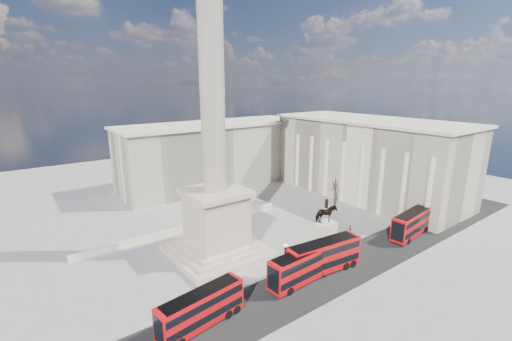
{
  "coord_description": "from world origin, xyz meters",
  "views": [
    {
      "loc": [
        -24.72,
        -39.32,
        26.74
      ],
      "look_at": [
        5.88,
        2.37,
        13.51
      ],
      "focal_mm": 24.0,
      "sensor_mm": 36.0,
      "label": 1
    }
  ],
  "objects_px": {
    "red_bus_b": "(304,265)",
    "pedestrian_standing": "(348,236)",
    "pedestrian_crossing": "(286,268)",
    "pedestrian_walking": "(350,229)",
    "equestrian_statue": "(325,232)",
    "red_bus_a": "(202,308)",
    "red_bus_d": "(412,223)",
    "victorian_lamp": "(285,261)",
    "red_bus_c": "(324,256)",
    "nelsons_column": "(215,176)"
  },
  "relations": [
    {
      "from": "pedestrian_walking",
      "to": "pedestrian_crossing",
      "type": "bearing_deg",
      "value": 167.1
    },
    {
      "from": "red_bus_c",
      "to": "pedestrian_crossing",
      "type": "relative_size",
      "value": 6.49
    },
    {
      "from": "equestrian_statue",
      "to": "red_bus_b",
      "type": "bearing_deg",
      "value": -152.87
    },
    {
      "from": "red_bus_c",
      "to": "victorian_lamp",
      "type": "height_order",
      "value": "victorian_lamp"
    },
    {
      "from": "pedestrian_crossing",
      "to": "pedestrian_standing",
      "type": "bearing_deg",
      "value": -113.34
    },
    {
      "from": "pedestrian_walking",
      "to": "pedestrian_standing",
      "type": "height_order",
      "value": "pedestrian_standing"
    },
    {
      "from": "pedestrian_standing",
      "to": "pedestrian_crossing",
      "type": "bearing_deg",
      "value": -23.35
    },
    {
      "from": "equestrian_statue",
      "to": "pedestrian_walking",
      "type": "height_order",
      "value": "equestrian_statue"
    },
    {
      "from": "red_bus_c",
      "to": "equestrian_statue",
      "type": "distance_m",
      "value": 7.28
    },
    {
      "from": "red_bus_a",
      "to": "pedestrian_walking",
      "type": "bearing_deg",
      "value": 2.58
    },
    {
      "from": "equestrian_statue",
      "to": "pedestrian_walking",
      "type": "distance_m",
      "value": 8.81
    },
    {
      "from": "red_bus_a",
      "to": "equestrian_statue",
      "type": "distance_m",
      "value": 25.41
    },
    {
      "from": "red_bus_a",
      "to": "pedestrian_walking",
      "type": "xyz_separation_m",
      "value": [
        33.36,
        6.01,
        -1.44
      ]
    },
    {
      "from": "equestrian_statue",
      "to": "pedestrian_crossing",
      "type": "xyz_separation_m",
      "value": [
        -10.17,
        -1.94,
        -2.18
      ]
    },
    {
      "from": "red_bus_a",
      "to": "red_bus_d",
      "type": "height_order",
      "value": "red_bus_d"
    },
    {
      "from": "red_bus_a",
      "to": "nelsons_column",
      "type": "bearing_deg",
      "value": 46.79
    },
    {
      "from": "red_bus_a",
      "to": "red_bus_b",
      "type": "xyz_separation_m",
      "value": [
        15.56,
        -0.23,
        0.15
      ]
    },
    {
      "from": "red_bus_b",
      "to": "pedestrian_walking",
      "type": "bearing_deg",
      "value": 16.58
    },
    {
      "from": "nelsons_column",
      "to": "red_bus_b",
      "type": "bearing_deg",
      "value": -68.14
    },
    {
      "from": "red_bus_c",
      "to": "red_bus_a",
      "type": "bearing_deg",
      "value": -174.51
    },
    {
      "from": "red_bus_d",
      "to": "victorian_lamp",
      "type": "bearing_deg",
      "value": 170.19
    },
    {
      "from": "red_bus_a",
      "to": "red_bus_c",
      "type": "height_order",
      "value": "red_bus_c"
    },
    {
      "from": "equestrian_statue",
      "to": "pedestrian_crossing",
      "type": "relative_size",
      "value": 4.75
    },
    {
      "from": "red_bus_b",
      "to": "red_bus_d",
      "type": "xyz_separation_m",
      "value": [
        25.99,
        -0.86,
        0.02
      ]
    },
    {
      "from": "pedestrian_standing",
      "to": "pedestrian_walking",
      "type": "bearing_deg",
      "value": -177.96
    },
    {
      "from": "equestrian_statue",
      "to": "pedestrian_standing",
      "type": "relative_size",
      "value": 5.0
    },
    {
      "from": "red_bus_a",
      "to": "red_bus_b",
      "type": "distance_m",
      "value": 15.56
    },
    {
      "from": "red_bus_b",
      "to": "pedestrian_walking",
      "type": "distance_m",
      "value": 18.92
    },
    {
      "from": "equestrian_statue",
      "to": "pedestrian_standing",
      "type": "bearing_deg",
      "value": -3.34
    },
    {
      "from": "equestrian_statue",
      "to": "pedestrian_crossing",
      "type": "distance_m",
      "value": 10.58
    },
    {
      "from": "red_bus_b",
      "to": "pedestrian_standing",
      "type": "height_order",
      "value": "red_bus_b"
    },
    {
      "from": "red_bus_a",
      "to": "pedestrian_standing",
      "type": "height_order",
      "value": "red_bus_a"
    },
    {
      "from": "equestrian_statue",
      "to": "nelsons_column",
      "type": "bearing_deg",
      "value": 148.41
    },
    {
      "from": "victorian_lamp",
      "to": "pedestrian_walking",
      "type": "distance_m",
      "value": 21.42
    },
    {
      "from": "red_bus_c",
      "to": "pedestrian_standing",
      "type": "distance_m",
      "value": 11.95
    },
    {
      "from": "pedestrian_standing",
      "to": "pedestrian_crossing",
      "type": "relative_size",
      "value": 0.95
    },
    {
      "from": "red_bus_b",
      "to": "victorian_lamp",
      "type": "bearing_deg",
      "value": 160.3
    },
    {
      "from": "red_bus_b",
      "to": "victorian_lamp",
      "type": "relative_size",
      "value": 1.83
    },
    {
      "from": "red_bus_a",
      "to": "red_bus_c",
      "type": "relative_size",
      "value": 0.89
    },
    {
      "from": "red_bus_c",
      "to": "pedestrian_crossing",
      "type": "height_order",
      "value": "red_bus_c"
    },
    {
      "from": "nelsons_column",
      "to": "red_bus_c",
      "type": "height_order",
      "value": "nelsons_column"
    },
    {
      "from": "red_bus_b",
      "to": "victorian_lamp",
      "type": "height_order",
      "value": "victorian_lamp"
    },
    {
      "from": "pedestrian_walking",
      "to": "nelsons_column",
      "type": "bearing_deg",
      "value": 138.35
    },
    {
      "from": "red_bus_b",
      "to": "red_bus_c",
      "type": "height_order",
      "value": "red_bus_c"
    },
    {
      "from": "red_bus_b",
      "to": "equestrian_statue",
      "type": "relative_size",
      "value": 1.28
    },
    {
      "from": "pedestrian_crossing",
      "to": "red_bus_c",
      "type": "bearing_deg",
      "value": -150.4
    },
    {
      "from": "pedestrian_walking",
      "to": "red_bus_d",
      "type": "bearing_deg",
      "value": -64.05
    },
    {
      "from": "red_bus_b",
      "to": "pedestrian_standing",
      "type": "bearing_deg",
      "value": 14.03
    },
    {
      "from": "red_bus_d",
      "to": "pedestrian_crossing",
      "type": "distance_m",
      "value": 27.05
    },
    {
      "from": "victorian_lamp",
      "to": "pedestrian_crossing",
      "type": "xyz_separation_m",
      "value": [
        1.97,
        2.05,
        -2.71
      ]
    }
  ]
}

